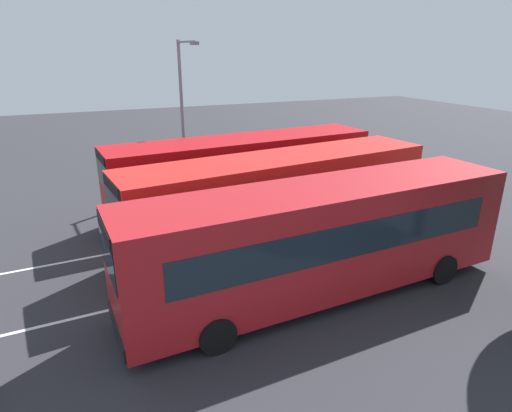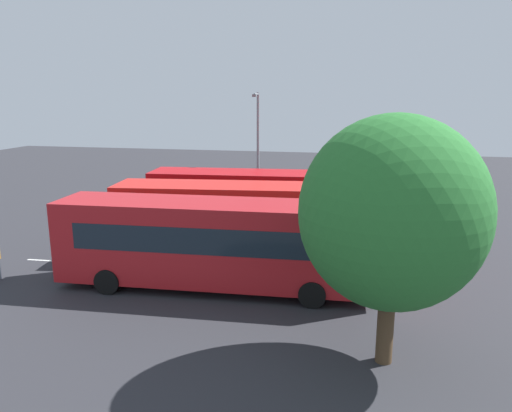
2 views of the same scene
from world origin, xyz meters
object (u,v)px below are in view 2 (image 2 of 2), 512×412
object	(u,v)px
street_lamp	(258,145)
bus_center_left	(247,218)
bus_far_left	(264,201)
depot_tree	(393,214)
bus_center_right	(213,242)

from	to	relation	value
street_lamp	bus_center_left	bearing A→B (deg)	2.37
bus_far_left	depot_tree	xyz separation A→B (m)	(-5.42, 11.10, 2.29)
bus_far_left	bus_center_left	xyz separation A→B (m)	(0.04, 3.57, 0.00)
bus_center_left	depot_tree	size ratio (longest dim) A/B	1.77
bus_center_right	depot_tree	world-z (taller)	depot_tree
street_lamp	depot_tree	distance (m)	16.99
bus_far_left	bus_center_left	size ratio (longest dim) A/B	1.00
bus_far_left	bus_center_right	distance (m)	7.17
bus_center_right	street_lamp	xyz separation A→B (m)	(0.75, -11.68, 2.34)
bus_center_left	bus_center_right	distance (m)	3.61
street_lamp	depot_tree	xyz separation A→B (m)	(-6.67, 15.63, -0.04)
bus_far_left	street_lamp	bearing A→B (deg)	-78.88
bus_far_left	bus_center_left	distance (m)	3.57
bus_far_left	depot_tree	world-z (taller)	depot_tree
bus_center_right	depot_tree	bearing A→B (deg)	143.63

